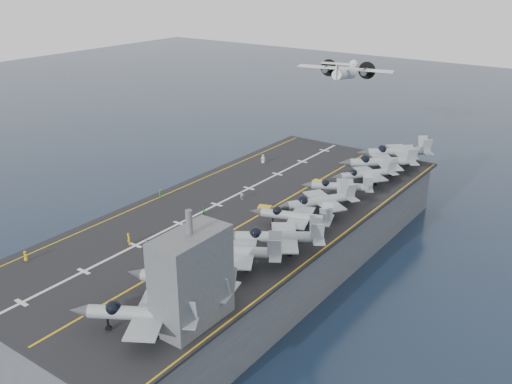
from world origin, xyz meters
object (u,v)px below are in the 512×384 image
Objects in this scene: fighter_jet_0 at (143,312)px; transport_plane at (345,74)px; island_superstructure at (191,268)px; tow_cart_a at (172,270)px.

transport_plane is at bearing 103.60° from fighter_jet_0.
fighter_jet_0 is at bearing -76.40° from transport_plane.
island_superstructure is 0.54× the size of transport_plane.
fighter_jet_0 is 96.30m from transport_plane.
tow_cart_a is at bearing 145.71° from island_superstructure.
island_superstructure is 0.79× the size of fighter_jet_0.
tow_cart_a is 0.10× the size of transport_plane.
tow_cart_a is (-6.68, 11.95, -2.06)m from fighter_jet_0.
transport_plane reaches higher than island_superstructure.
island_superstructure is at bearing 56.06° from fighter_jet_0.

